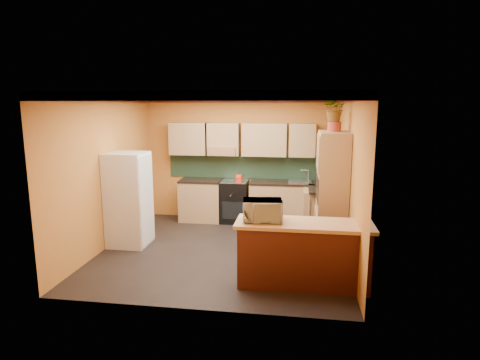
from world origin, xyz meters
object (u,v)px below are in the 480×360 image
(fridge, at_px, (128,199))
(microwave, at_px, (262,210))
(breakfast_bar, at_px, (303,256))
(pantry, at_px, (332,194))
(base_cabinets_back, at_px, (263,203))
(stove, at_px, (235,201))

(fridge, height_order, microwave, fridge)
(fridge, height_order, breakfast_bar, fridge)
(pantry, bearing_deg, base_cabinets_back, 128.11)
(stove, bearing_deg, breakfast_bar, -64.17)
(pantry, relative_size, breakfast_bar, 1.17)
(fridge, xyz_separation_m, pantry, (3.60, 0.07, 0.20))
(breakfast_bar, relative_size, microwave, 3.31)
(base_cabinets_back, bearing_deg, microwave, -85.32)
(pantry, height_order, microwave, pantry)
(stove, relative_size, pantry, 0.43)
(stove, distance_m, microwave, 3.18)
(stove, bearing_deg, pantry, -40.73)
(base_cabinets_back, xyz_separation_m, microwave, (0.25, -3.00, 0.64))
(base_cabinets_back, bearing_deg, breakfast_bar, -74.59)
(pantry, bearing_deg, stove, 139.27)
(stove, distance_m, breakfast_bar, 3.33)
(stove, relative_size, fridge, 0.54)
(stove, height_order, breakfast_bar, stove)
(microwave, bearing_deg, base_cabinets_back, 87.55)
(stove, xyz_separation_m, breakfast_bar, (1.45, -3.00, -0.02))
(base_cabinets_back, height_order, stove, stove)
(breakfast_bar, height_order, microwave, microwave)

